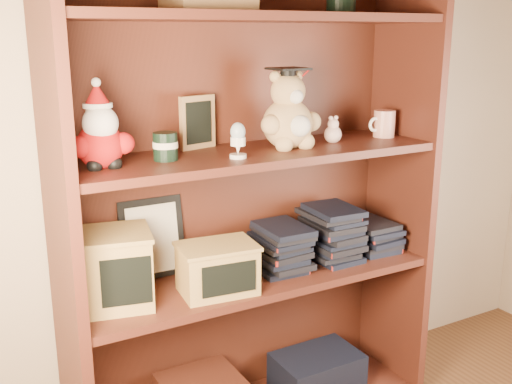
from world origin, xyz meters
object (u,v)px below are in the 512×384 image
at_px(grad_teddy_bear, 289,117).
at_px(teacher_mug, 384,124).
at_px(treats_box, 116,268).
at_px(bookcase, 247,201).

relative_size(grad_teddy_bear, teacher_mug, 2.45).
bearing_deg(treats_box, teacher_mug, 0.06).
bearing_deg(teacher_mug, treats_box, -179.94).
bearing_deg(bookcase, grad_teddy_bear, -27.03).
distance_m(teacher_mug, treats_box, 1.00).
bearing_deg(teacher_mug, grad_teddy_bear, -178.88).
bearing_deg(grad_teddy_bear, bookcase, 152.97).
xyz_separation_m(bookcase, treats_box, (-0.45, -0.05, -0.12)).
height_order(grad_teddy_bear, treats_box, grad_teddy_bear).
distance_m(bookcase, grad_teddy_bear, 0.30).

